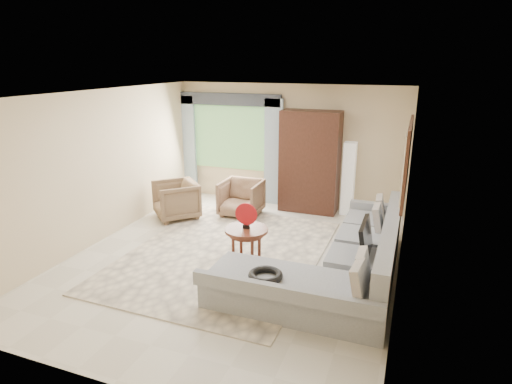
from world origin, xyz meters
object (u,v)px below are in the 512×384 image
at_px(coffee_table, 246,247).
at_px(armoire, 310,162).
at_px(armchair_right, 241,198).
at_px(sectional_sofa, 344,265).
at_px(armchair_left, 176,200).
at_px(tv_screen, 366,239).
at_px(potted_plant, 183,188).
at_px(floor_lamp, 348,179).

bearing_deg(coffee_table, armoire, 85.42).
bearing_deg(armchair_right, coffee_table, -66.00).
relative_size(coffee_table, armchair_right, 0.81).
distance_m(sectional_sofa, armchair_left, 3.91).
bearing_deg(tv_screen, potted_plant, 149.95).
height_order(sectional_sofa, armchair_left, sectional_sofa).
bearing_deg(armoire, sectional_sofa, -66.94).
bearing_deg(floor_lamp, armchair_left, -155.31).
bearing_deg(tv_screen, armoire, 117.62).
xyz_separation_m(coffee_table, floor_lamp, (1.04, 3.01, 0.41)).
distance_m(potted_plant, armoire, 2.96).
bearing_deg(coffee_table, floor_lamp, 71.00).
distance_m(tv_screen, armoire, 3.25).
height_order(armchair_right, armoire, armoire).
bearing_deg(potted_plant, coffee_table, -44.92).
bearing_deg(armchair_right, tv_screen, -37.70).
xyz_separation_m(armoire, floor_lamp, (0.80, 0.06, -0.30)).
relative_size(sectional_sofa, armoire, 1.65).
bearing_deg(coffee_table, tv_screen, 2.72).
bearing_deg(armchair_right, potted_plant, 164.25).
distance_m(tv_screen, potted_plant, 5.02).
bearing_deg(armchair_right, floor_lamp, 22.84).
xyz_separation_m(tv_screen, potted_plant, (-4.33, 2.51, -0.44)).
xyz_separation_m(armchair_right, potted_plant, (-1.62, 0.44, -0.08)).
bearing_deg(coffee_table, potted_plant, 135.08).
xyz_separation_m(tv_screen, armchair_right, (-2.71, 2.06, -0.35)).
relative_size(tv_screen, armoire, 0.35).
bearing_deg(coffee_table, armchair_right, 114.45).
bearing_deg(potted_plant, armoire, 7.29).
xyz_separation_m(sectional_sofa, armchair_right, (-2.44, 2.09, 0.09)).
height_order(coffee_table, potted_plant, coffee_table).
height_order(tv_screen, armchair_right, tv_screen).
xyz_separation_m(sectional_sofa, armoire, (-1.23, 2.90, 0.77)).
distance_m(tv_screen, floor_lamp, 3.01).
height_order(tv_screen, floor_lamp, floor_lamp).
bearing_deg(floor_lamp, tv_screen, -76.55).
distance_m(coffee_table, floor_lamp, 3.21).
relative_size(potted_plant, floor_lamp, 0.38).
distance_m(armchair_right, floor_lamp, 2.22).
bearing_deg(sectional_sofa, armoire, 113.06).
bearing_deg(sectional_sofa, potted_plant, 148.04).
bearing_deg(potted_plant, tv_screen, -30.05).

